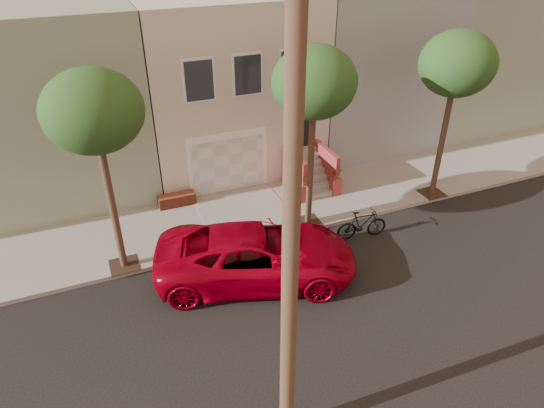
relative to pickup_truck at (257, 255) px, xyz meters
name	(u,v)px	position (x,y,z in m)	size (l,w,h in m)	color
ground	(335,302)	(1.72, -1.94, -0.85)	(90.00, 90.00, 0.00)	black
sidewalk	(267,210)	(1.72, 3.41, -0.77)	(40.00, 3.70, 0.15)	gray
house_row	(217,75)	(1.73, 9.25, 2.80)	(33.10, 11.70, 7.00)	#BAB09F
tree_left	(93,113)	(-3.78, 1.96, 4.41)	(2.70, 2.57, 6.30)	#2D2116
tree_mid	(314,84)	(2.72, 1.96, 4.41)	(2.70, 2.57, 6.30)	#2D2116
tree_right	(457,65)	(8.22, 1.96, 4.41)	(2.70, 2.57, 6.30)	#2D2116
pickup_truck	(257,255)	(0.00, 0.00, 0.00)	(2.81, 6.09, 1.69)	#9C0015
motorcycle	(362,224)	(4.12, 0.59, -0.30)	(0.51, 1.81, 1.09)	black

